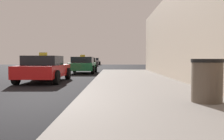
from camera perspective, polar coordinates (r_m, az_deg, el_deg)
The scene contains 7 objects.
sidewalk at distance 5.44m, azimuth 11.69°, elevation -8.52°, with size 4.00×32.00×0.15m, color gray.
trash_bin at distance 5.74m, azimuth 21.95°, elevation -2.34°, with size 0.71×0.71×0.98m.
car_red at distance 11.97m, azimuth -16.04°, elevation 0.32°, with size 1.99×4.05×1.43m.
car_green at distance 18.44m, azimuth -7.03°, elevation 1.23°, with size 1.98×4.02×1.43m.
car_yellow at distance 27.08m, azimuth -6.91°, elevation 1.72°, with size 2.05×4.42×1.27m.
car_black at distance 36.11m, azimuth -5.26°, elevation 1.99°, with size 2.05×4.31×1.43m.
car_silver at distance 42.89m, azimuth -4.25°, elevation 2.11°, with size 1.98×4.32×1.27m.
Camera 1 is at (2.94, -5.23, 1.13)m, focal length 37.81 mm.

